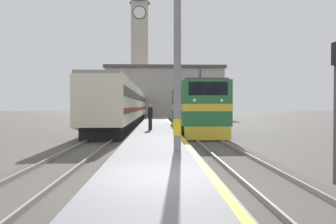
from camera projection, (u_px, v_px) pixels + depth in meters
The scene contains 10 objects.
ground_plane at pixel (156, 124), 37.90m from camera, with size 200.00×200.00×0.00m, color #514C47.
platform at pixel (156, 125), 32.90m from camera, with size 3.01×140.00×0.43m.
rail_track_near at pixel (186, 127), 33.01m from camera, with size 2.83×140.00×0.16m.
rail_track_far at pixel (123, 127), 32.79m from camera, with size 2.84×140.00×0.16m.
locomotive_train at pixel (194, 108), 26.43m from camera, with size 2.92×14.77×4.83m.
passenger_train at pixel (131, 105), 42.92m from camera, with size 2.92×49.67×4.12m.
catenary_mast at pixel (179, 50), 12.06m from camera, with size 2.55×0.29×7.61m.
person_on_platform at pixel (150, 116), 23.00m from camera, with size 0.34×0.34×1.82m.
clock_tower at pixel (140, 49), 69.17m from camera, with size 4.36×4.36×26.93m.
station_building at pixel (165, 92), 58.64m from camera, with size 20.91×7.15×9.11m.
Camera 1 is at (0.04, -7.89, 2.11)m, focal length 35.00 mm.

